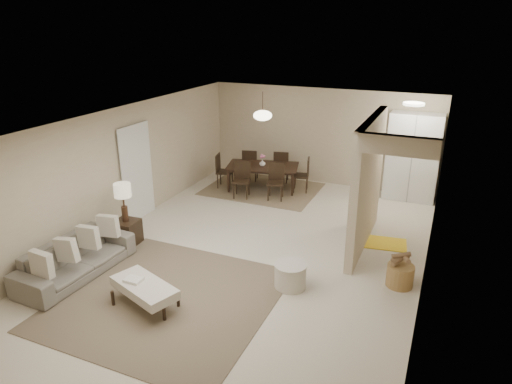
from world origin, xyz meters
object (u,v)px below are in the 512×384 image
at_px(sofa, 76,259).
at_px(side_table, 127,232).
at_px(dining_table, 262,178).
at_px(round_pouf, 290,276).
at_px(pantry_cabinet, 413,157).
at_px(ottoman_bench, 144,288).
at_px(wicker_basket, 400,276).

distance_m(sofa, side_table, 1.29).
distance_m(side_table, dining_table, 4.08).
distance_m(sofa, round_pouf, 3.64).
bearing_deg(round_pouf, pantry_cabinet, 74.84).
distance_m(pantry_cabinet, sofa, 7.71).
height_order(pantry_cabinet, side_table, pantry_cabinet).
relative_size(side_table, dining_table, 0.27).
xyz_separation_m(ottoman_bench, round_pouf, (1.84, 1.39, -0.11)).
height_order(ottoman_bench, dining_table, dining_table).
xyz_separation_m(side_table, round_pouf, (3.42, -0.19, -0.04)).
height_order(side_table, round_pouf, side_table).
distance_m(side_table, round_pouf, 3.43).
bearing_deg(side_table, pantry_cabinet, 44.75).
xyz_separation_m(sofa, ottoman_bench, (1.63, -0.30, 0.01)).
bearing_deg(side_table, sofa, -92.23).
relative_size(round_pouf, dining_table, 0.30).
relative_size(ottoman_bench, wicker_basket, 2.80).
xyz_separation_m(round_pouf, dining_table, (-2.20, 4.09, 0.11)).
height_order(wicker_basket, dining_table, dining_table).
xyz_separation_m(round_pouf, wicker_basket, (1.64, 0.75, -0.02)).
bearing_deg(pantry_cabinet, side_table, -135.25).
distance_m(sofa, ottoman_bench, 1.66).
bearing_deg(pantry_cabinet, dining_table, -166.98).
distance_m(ottoman_bench, dining_table, 5.49).
height_order(side_table, dining_table, dining_table).
distance_m(round_pouf, dining_table, 4.64).
relative_size(sofa, round_pouf, 3.94).
relative_size(pantry_cabinet, ottoman_bench, 1.72).
height_order(round_pouf, wicker_basket, round_pouf).
distance_m(pantry_cabinet, side_table, 6.74).
xyz_separation_m(pantry_cabinet, round_pouf, (-1.33, -4.90, -0.84)).
bearing_deg(dining_table, ottoman_bench, -100.42).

